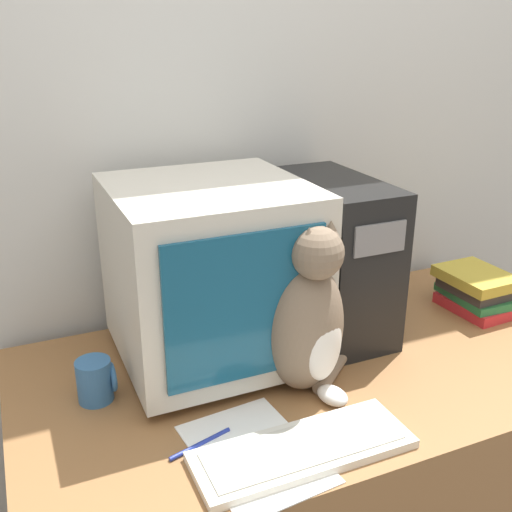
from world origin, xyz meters
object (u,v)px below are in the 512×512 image
at_px(keyboard, 303,449).
at_px(cat, 309,320).
at_px(pen, 200,444).
at_px(mug, 96,380).
at_px(computer_tower, 333,256).
at_px(book_stack, 476,291).
at_px(crt_monitor, 211,272).

height_order(keyboard, cat, cat).
relative_size(pen, mug, 1.42).
xyz_separation_m(computer_tower, book_stack, (0.43, -0.08, -0.15)).
relative_size(keyboard, mug, 4.47).
xyz_separation_m(computer_tower, mug, (-0.64, -0.10, -0.16)).
xyz_separation_m(crt_monitor, keyboard, (0.03, -0.41, -0.21)).
bearing_deg(mug, book_stack, 0.79).
height_order(book_stack, pen, book_stack).
distance_m(book_stack, pen, 0.95).
bearing_deg(pen, keyboard, -30.26).
bearing_deg(pen, mug, 123.07).
height_order(computer_tower, keyboard, computer_tower).
bearing_deg(book_stack, cat, -166.00).
height_order(computer_tower, book_stack, computer_tower).
distance_m(crt_monitor, pen, 0.40).
relative_size(computer_tower, mug, 4.23).
bearing_deg(computer_tower, cat, -129.78).
bearing_deg(keyboard, crt_monitor, 94.84).
xyz_separation_m(cat, pen, (-0.29, -0.10, -0.16)).
height_order(cat, book_stack, cat).
relative_size(cat, book_stack, 1.85).
relative_size(crt_monitor, computer_tower, 1.09).
xyz_separation_m(keyboard, mug, (-0.33, 0.34, 0.04)).
height_order(keyboard, book_stack, book_stack).
bearing_deg(computer_tower, pen, -145.35).
distance_m(crt_monitor, keyboard, 0.46).
relative_size(crt_monitor, mug, 4.61).
height_order(computer_tower, cat, computer_tower).
xyz_separation_m(cat, book_stack, (0.63, 0.16, -0.11)).
xyz_separation_m(keyboard, book_stack, (0.74, 0.35, 0.05)).
bearing_deg(pen, crt_monitor, 65.88).
bearing_deg(book_stack, keyboard, -154.53).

